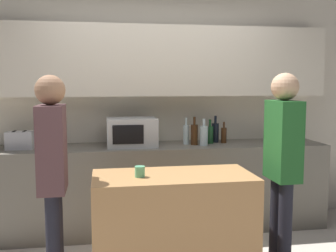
{
  "coord_description": "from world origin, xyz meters",
  "views": [
    {
      "loc": [
        -0.6,
        -2.73,
        1.59
      ],
      "look_at": [
        -0.07,
        0.44,
        1.24
      ],
      "focal_mm": 42.0,
      "sensor_mm": 36.0,
      "label": 1
    }
  ],
  "objects_px": {
    "bottle_5": "(224,135)",
    "person_center": "(53,167)",
    "bottle_3": "(210,134)",
    "person_left": "(283,157)",
    "bottle_0": "(186,134)",
    "cup_0": "(140,172)",
    "potted_plant": "(282,125)",
    "microwave": "(132,132)",
    "toaster": "(20,140)",
    "bottle_2": "(204,135)",
    "bottle_4": "(215,132)",
    "bottle_1": "(194,134)"
  },
  "relations": [
    {
      "from": "bottle_0",
      "to": "bottle_3",
      "type": "relative_size",
      "value": 1.1
    },
    {
      "from": "bottle_0",
      "to": "person_left",
      "type": "relative_size",
      "value": 0.17
    },
    {
      "from": "toaster",
      "to": "bottle_0",
      "type": "distance_m",
      "value": 1.73
    },
    {
      "from": "bottle_1",
      "to": "person_center",
      "type": "xyz_separation_m",
      "value": [
        -1.34,
        -1.18,
        -0.06
      ]
    },
    {
      "from": "toaster",
      "to": "bottle_2",
      "type": "distance_m",
      "value": 1.9
    },
    {
      "from": "bottle_1",
      "to": "potted_plant",
      "type": "bearing_deg",
      "value": 0.73
    },
    {
      "from": "bottle_4",
      "to": "person_center",
      "type": "bearing_deg",
      "value": -140.91
    },
    {
      "from": "bottle_0",
      "to": "bottle_5",
      "type": "distance_m",
      "value": 0.44
    },
    {
      "from": "bottle_0",
      "to": "bottle_4",
      "type": "bearing_deg",
      "value": 12.84
    },
    {
      "from": "potted_plant",
      "to": "person_center",
      "type": "bearing_deg",
      "value": -153.12
    },
    {
      "from": "microwave",
      "to": "person_left",
      "type": "distance_m",
      "value": 1.64
    },
    {
      "from": "cup_0",
      "to": "toaster",
      "type": "bearing_deg",
      "value": 131.99
    },
    {
      "from": "bottle_3",
      "to": "bottle_0",
      "type": "bearing_deg",
      "value": -177.16
    },
    {
      "from": "microwave",
      "to": "bottle_5",
      "type": "distance_m",
      "value": 1.03
    },
    {
      "from": "bottle_3",
      "to": "microwave",
      "type": "bearing_deg",
      "value": -176.57
    },
    {
      "from": "bottle_5",
      "to": "person_left",
      "type": "height_order",
      "value": "person_left"
    },
    {
      "from": "bottle_2",
      "to": "bottle_3",
      "type": "bearing_deg",
      "value": 50.22
    },
    {
      "from": "potted_plant",
      "to": "bottle_3",
      "type": "xyz_separation_m",
      "value": [
        -0.82,
        0.05,
        -0.1
      ]
    },
    {
      "from": "bottle_3",
      "to": "bottle_4",
      "type": "bearing_deg",
      "value": 39.59
    },
    {
      "from": "toaster",
      "to": "person_left",
      "type": "height_order",
      "value": "person_left"
    },
    {
      "from": "person_left",
      "to": "bottle_3",
      "type": "bearing_deg",
      "value": 11.99
    },
    {
      "from": "microwave",
      "to": "bottle_5",
      "type": "xyz_separation_m",
      "value": [
        1.03,
        0.06,
        -0.06
      ]
    },
    {
      "from": "bottle_0",
      "to": "bottle_1",
      "type": "height_order",
      "value": "bottle_1"
    },
    {
      "from": "microwave",
      "to": "bottle_2",
      "type": "relative_size",
      "value": 1.81
    },
    {
      "from": "bottle_3",
      "to": "bottle_1",
      "type": "bearing_deg",
      "value": -161.76
    },
    {
      "from": "bottle_4",
      "to": "person_center",
      "type": "relative_size",
      "value": 0.18
    },
    {
      "from": "bottle_0",
      "to": "cup_0",
      "type": "distance_m",
      "value": 1.41
    },
    {
      "from": "toaster",
      "to": "bottle_3",
      "type": "height_order",
      "value": "bottle_3"
    },
    {
      "from": "bottle_4",
      "to": "microwave",
      "type": "bearing_deg",
      "value": -172.86
    },
    {
      "from": "bottle_5",
      "to": "cup_0",
      "type": "height_order",
      "value": "bottle_5"
    },
    {
      "from": "bottle_0",
      "to": "person_left",
      "type": "height_order",
      "value": "person_left"
    },
    {
      "from": "microwave",
      "to": "person_center",
      "type": "height_order",
      "value": "person_center"
    },
    {
      "from": "bottle_5",
      "to": "person_center",
      "type": "bearing_deg",
      "value": -143.5
    },
    {
      "from": "bottle_0",
      "to": "bottle_1",
      "type": "xyz_separation_m",
      "value": [
        0.08,
        -0.05,
        0.0
      ]
    },
    {
      "from": "potted_plant",
      "to": "person_left",
      "type": "height_order",
      "value": "person_left"
    },
    {
      "from": "microwave",
      "to": "bottle_1",
      "type": "xyz_separation_m",
      "value": [
        0.67,
        -0.01,
        -0.03
      ]
    },
    {
      "from": "bottle_4",
      "to": "person_left",
      "type": "distance_m",
      "value": 1.31
    },
    {
      "from": "bottle_0",
      "to": "bottle_1",
      "type": "relative_size",
      "value": 0.96
    },
    {
      "from": "microwave",
      "to": "toaster",
      "type": "relative_size",
      "value": 2.0
    },
    {
      "from": "bottle_3",
      "to": "person_center",
      "type": "xyz_separation_m",
      "value": [
        -1.53,
        -1.24,
        -0.05
      ]
    },
    {
      "from": "bottle_3",
      "to": "cup_0",
      "type": "distance_m",
      "value": 1.56
    },
    {
      "from": "bottle_3",
      "to": "person_left",
      "type": "distance_m",
      "value": 1.26
    },
    {
      "from": "bottle_4",
      "to": "person_left",
      "type": "height_order",
      "value": "person_left"
    },
    {
      "from": "person_left",
      "to": "microwave",
      "type": "bearing_deg",
      "value": 43.62
    },
    {
      "from": "microwave",
      "to": "bottle_3",
      "type": "distance_m",
      "value": 0.87
    },
    {
      "from": "toaster",
      "to": "person_left",
      "type": "xyz_separation_m",
      "value": [
        2.26,
        -1.18,
        -0.02
      ]
    },
    {
      "from": "bottle_1",
      "to": "bottle_2",
      "type": "bearing_deg",
      "value": -33.37
    },
    {
      "from": "person_left",
      "to": "bottle_4",
      "type": "bearing_deg",
      "value": 7.92
    },
    {
      "from": "microwave",
      "to": "person_center",
      "type": "relative_size",
      "value": 0.32
    },
    {
      "from": "cup_0",
      "to": "person_center",
      "type": "bearing_deg",
      "value": 177.35
    }
  ]
}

